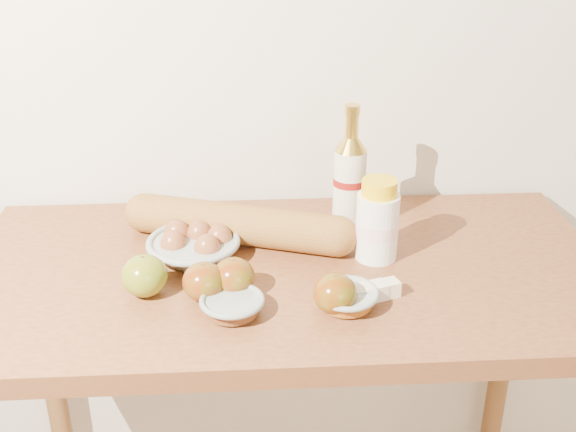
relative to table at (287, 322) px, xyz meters
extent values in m
cube|color=beige|center=(0.00, 0.33, 0.52)|extent=(3.50, 0.02, 2.60)
cube|color=brown|center=(0.00, 0.00, 0.10)|extent=(1.20, 0.60, 0.04)
cylinder|color=brown|center=(-0.55, 0.25, -0.35)|extent=(0.05, 0.05, 0.86)
cylinder|color=brown|center=(0.55, 0.25, -0.35)|extent=(0.05, 0.05, 0.86)
cylinder|color=beige|center=(0.13, 0.14, 0.21)|extent=(0.07, 0.07, 0.17)
cylinder|color=maroon|center=(0.13, 0.14, 0.23)|extent=(0.07, 0.07, 0.01)
cone|color=gold|center=(0.13, 0.14, 0.31)|extent=(0.07, 0.07, 0.03)
cylinder|color=gold|center=(0.13, 0.14, 0.35)|extent=(0.03, 0.03, 0.05)
cylinder|color=gold|center=(0.13, 0.14, 0.38)|extent=(0.03, 0.03, 0.02)
cylinder|color=white|center=(0.17, 0.03, 0.19)|extent=(0.10, 0.10, 0.13)
cylinder|color=#FFD9D5|center=(0.17, 0.03, 0.19)|extent=(0.10, 0.10, 0.03)
cylinder|color=yellow|center=(0.17, 0.03, 0.27)|extent=(0.08, 0.08, 0.03)
torus|color=#8D9A94|center=(-0.17, 0.04, 0.16)|extent=(0.22, 0.22, 0.01)
ellipsoid|color=brown|center=(-0.21, 0.04, 0.16)|extent=(0.06, 0.06, 0.06)
ellipsoid|color=brown|center=(-0.15, 0.02, 0.16)|extent=(0.06, 0.06, 0.06)
ellipsoid|color=brown|center=(-0.16, 0.08, 0.16)|extent=(0.06, 0.06, 0.06)
ellipsoid|color=brown|center=(-0.21, 0.08, 0.16)|extent=(0.06, 0.06, 0.06)
ellipsoid|color=brown|center=(-0.13, 0.06, 0.16)|extent=(0.06, 0.06, 0.06)
cylinder|color=#A87433|center=(-0.09, 0.10, 0.16)|extent=(0.40, 0.20, 0.08)
sphere|color=#A87433|center=(-0.28, 0.17, 0.16)|extent=(0.10, 0.10, 0.08)
sphere|color=#A87433|center=(0.10, 0.04, 0.16)|extent=(0.10, 0.10, 0.08)
ellipsoid|color=olive|center=(-0.25, -0.08, 0.16)|extent=(0.10, 0.10, 0.07)
cylinder|color=#452B17|center=(-0.25, -0.08, 0.19)|extent=(0.01, 0.01, 0.01)
ellipsoid|color=#93080B|center=(-0.15, -0.10, 0.16)|extent=(0.09, 0.09, 0.07)
cylinder|color=#50331A|center=(-0.15, -0.10, 0.19)|extent=(0.01, 0.01, 0.01)
ellipsoid|color=#960F08|center=(0.07, -0.15, 0.16)|extent=(0.09, 0.09, 0.07)
cylinder|color=#52381B|center=(0.07, -0.15, 0.19)|extent=(0.01, 0.01, 0.01)
torus|color=gray|center=(-0.10, -0.15, 0.15)|extent=(0.14, 0.14, 0.01)
cylinder|color=brown|center=(-0.10, -0.15, 0.14)|extent=(0.11, 0.11, 0.02)
torus|color=#919E98|center=(0.09, -0.14, 0.15)|extent=(0.15, 0.15, 0.01)
cylinder|color=brown|center=(0.09, -0.14, 0.14)|extent=(0.12, 0.12, 0.02)
cube|color=beige|center=(0.14, -0.12, 0.14)|extent=(0.11, 0.06, 0.03)
cube|color=silver|center=(0.14, -0.12, 0.14)|extent=(0.06, 0.05, 0.03)
ellipsoid|color=#93080B|center=(-0.10, -0.09, 0.16)|extent=(0.09, 0.09, 0.07)
cylinder|color=#50331A|center=(-0.10, -0.09, 0.19)|extent=(0.01, 0.01, 0.01)
camera|label=1|loc=(-0.07, -1.16, 0.80)|focal=45.00mm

